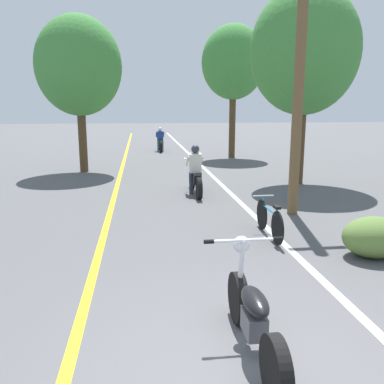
{
  "coord_description": "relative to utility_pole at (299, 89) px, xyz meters",
  "views": [
    {
      "loc": [
        -0.93,
        -3.29,
        2.54
      ],
      "look_at": [
        0.06,
        4.4,
        0.9
      ],
      "focal_mm": 38.0,
      "sensor_mm": 36.0,
      "label": 1
    }
  ],
  "objects": [
    {
      "name": "ground_plane",
      "position": [
        -2.67,
        -5.8,
        -2.91
      ],
      "size": [
        120.0,
        120.0,
        0.0
      ],
      "primitive_type": "plane",
      "color": "#515154"
    },
    {
      "name": "lane_stripe_center",
      "position": [
        -4.37,
        6.6,
        -2.91
      ],
      "size": [
        0.14,
        48.0,
        0.01
      ],
      "primitive_type": "cube",
      "color": "yellow",
      "rests_on": "ground"
    },
    {
      "name": "lane_stripe_edge",
      "position": [
        -0.96,
        6.6,
        -2.91
      ],
      "size": [
        0.14,
        48.0,
        0.01
      ],
      "primitive_type": "cube",
      "color": "white",
      "rests_on": "ground"
    },
    {
      "name": "utility_pole",
      "position": [
        0.0,
        0.0,
        0.0
      ],
      "size": [
        1.1,
        0.24,
        5.65
      ],
      "color": "brown",
      "rests_on": "ground"
    },
    {
      "name": "roadside_tree_right_near",
      "position": [
        1.63,
        3.78,
        1.32
      ],
      "size": [
        3.47,
        3.13,
        6.25
      ],
      "color": "#513A23",
      "rests_on": "ground"
    },
    {
      "name": "roadside_tree_right_far",
      "position": [
        1.01,
        11.05,
        1.69
      ],
      "size": [
        3.1,
        2.79,
        6.42
      ],
      "color": "#513A23",
      "rests_on": "ground"
    },
    {
      "name": "roadside_tree_left",
      "position": [
        -5.81,
        7.25,
        1.1
      ],
      "size": [
        3.23,
        2.91,
        5.89
      ],
      "color": "#513A23",
      "rests_on": "ground"
    },
    {
      "name": "roadside_bush",
      "position": [
        0.33,
        -2.91,
        -2.56
      ],
      "size": [
        1.1,
        0.88,
        0.7
      ],
      "color": "#5B7A38",
      "rests_on": "ground"
    },
    {
      "name": "motorcycle_foreground",
      "position": [
        -2.49,
        -5.36,
        -2.49
      ],
      "size": [
        0.89,
        1.98,
        1.11
      ],
      "color": "black",
      "rests_on": "ground"
    },
    {
      "name": "motorcycle_rider_lead",
      "position": [
        -2.01,
        2.59,
        -2.37
      ],
      "size": [
        0.5,
        2.15,
        1.44
      ],
      "color": "black",
      "rests_on": "ground"
    },
    {
      "name": "motorcycle_rider_far",
      "position": [
        -2.43,
        14.38,
        -2.39
      ],
      "size": [
        0.5,
        2.16,
        1.37
      ],
      "color": "black",
      "rests_on": "ground"
    },
    {
      "name": "bicycle_parked",
      "position": [
        -1.1,
        -1.61,
        -2.57
      ],
      "size": [
        0.44,
        1.62,
        0.75
      ],
      "color": "black",
      "rests_on": "ground"
    }
  ]
}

